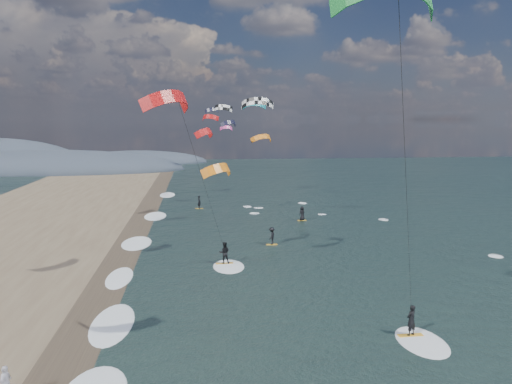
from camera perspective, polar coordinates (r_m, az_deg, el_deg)
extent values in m
plane|color=black|center=(26.89, 5.48, -18.72)|extent=(260.00, 260.00, 0.00)
cube|color=#382D23|center=(36.16, -17.56, -11.81)|extent=(3.00, 240.00, 0.00)
ellipsoid|color=#3D4756|center=(128.74, -22.53, 2.24)|extent=(64.00, 24.00, 10.00)
ellipsoid|color=#3D4756|center=(144.86, -13.52, 3.25)|extent=(40.00, 18.00, 7.00)
cube|color=gold|center=(30.76, 17.24, -15.40)|extent=(1.45, 0.44, 0.06)
imported|color=black|center=(30.40, 17.32, -13.80)|extent=(0.78, 0.68, 1.79)
ellipsoid|color=white|center=(30.23, 18.42, -15.95)|extent=(2.60, 4.20, 0.12)
cylinder|color=black|center=(24.85, 16.76, 1.46)|extent=(0.02, 0.02, 17.72)
cube|color=gold|center=(42.99, -3.62, -8.15)|extent=(1.45, 0.45, 0.07)
imported|color=black|center=(42.73, -3.63, -6.92)|extent=(0.91, 0.71, 1.85)
ellipsoid|color=white|center=(42.25, -3.15, -8.49)|extent=(2.60, 4.20, 0.12)
cylinder|color=black|center=(38.45, -6.07, 1.30)|extent=(0.02, 0.02, 14.29)
cube|color=gold|center=(49.26, 1.81, -6.01)|extent=(1.10, 0.35, 0.05)
imported|color=black|center=(49.05, 1.82, -5.02)|extent=(1.05, 1.27, 1.70)
cube|color=gold|center=(60.99, 5.28, -3.24)|extent=(1.10, 0.35, 0.05)
imported|color=black|center=(60.82, 5.29, -2.44)|extent=(0.99, 0.89, 1.70)
cube|color=gold|center=(69.23, -6.50, -1.88)|extent=(1.10, 0.35, 0.05)
imported|color=black|center=(69.08, -6.51, -1.14)|extent=(0.61, 0.74, 1.75)
ellipsoid|color=white|center=(32.28, -16.74, -14.27)|extent=(2.40, 5.40, 0.11)
ellipsoid|color=white|center=(40.64, -14.58, -9.44)|extent=(2.40, 5.40, 0.11)
ellipsoid|color=white|center=(51.16, -12.95, -5.71)|extent=(2.40, 5.40, 0.11)
ellipsoid|color=white|center=(64.77, -11.67, -2.72)|extent=(2.40, 5.40, 0.11)
ellipsoid|color=white|center=(82.47, -10.66, -0.35)|extent=(2.40, 5.40, 0.11)
imported|color=silver|center=(25.70, -26.72, -18.96)|extent=(0.48, 0.97, 1.61)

